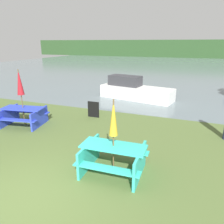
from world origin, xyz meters
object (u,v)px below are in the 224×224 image
Objects in this scene: picnic_table_blue at (24,115)px; umbrella_gold at (113,119)px; umbrella_crimson at (20,83)px; signboard at (93,109)px; boat at (134,90)px; picnic_table_teal at (113,156)px.

umbrella_gold reaches higher than picnic_table_blue.
umbrella_gold is 5.28m from umbrella_crimson.
signboard is at bearing 122.49° from umbrella_gold.
picnic_table_blue is 6.95m from boat.
picnic_table_blue is at bearing 157.88° from picnic_table_teal.
picnic_table_teal is 0.92× the size of picnic_table_blue.
picnic_table_teal is 8.36m from boat.
umbrella_gold is at bearing -22.12° from picnic_table_blue.
picnic_table_blue is 0.94× the size of umbrella_gold.
umbrella_gold is 0.87× the size of umbrella_crimson.
signboard is (-2.55, 4.01, -1.18)m from umbrella_gold.
umbrella_gold is 4.90m from signboard.
picnic_table_blue is 2.61× the size of signboard.
umbrella_crimson is 0.50× the size of boat.
umbrella_gold is (-0.00, -0.00, 1.08)m from picnic_table_teal.
umbrella_crimson is (-4.88, 1.98, 0.28)m from umbrella_gold.
umbrella_gold is at bearing -135.00° from picnic_table_teal.
umbrella_crimson is at bearing 0.00° from picnic_table_blue.
picnic_table_teal is 0.86× the size of umbrella_gold.
picnic_table_teal is at bearing -57.51° from signboard.
umbrella_crimson is 3.42m from signboard.
boat reaches higher than picnic_table_teal.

